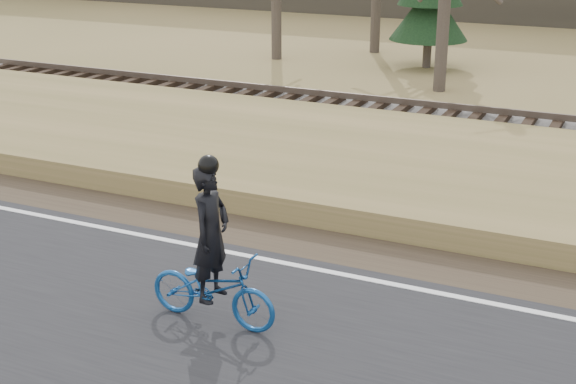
% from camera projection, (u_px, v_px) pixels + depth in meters
% --- Properties ---
extents(ground, '(120.00, 120.00, 0.00)m').
position_uv_depth(ground, '(514.00, 319.00, 10.62)').
color(ground, '#947A4B').
rests_on(ground, ground).
extents(edge_line, '(120.00, 0.12, 0.01)m').
position_uv_depth(edge_line, '(517.00, 308.00, 10.77)').
color(edge_line, silver).
rests_on(edge_line, road).
extents(shoulder, '(120.00, 1.60, 0.04)m').
position_uv_depth(shoulder, '(529.00, 282.00, 11.64)').
color(shoulder, '#473A2B').
rests_on(shoulder, ground).
extents(embankment, '(120.00, 5.00, 0.44)m').
position_uv_depth(embankment, '(557.00, 203.00, 14.13)').
color(embankment, '#947A4B').
rests_on(embankment, ground).
extents(cyclist, '(1.81, 0.66, 2.27)m').
position_uv_depth(cyclist, '(212.00, 271.00, 10.20)').
color(cyclist, navy).
rests_on(cyclist, road).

